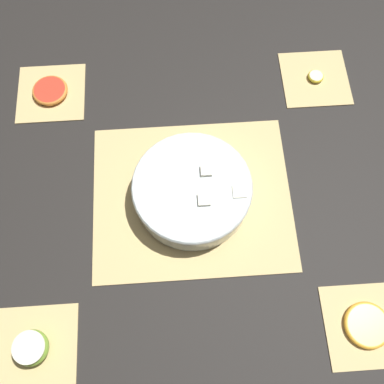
# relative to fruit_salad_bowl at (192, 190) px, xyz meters

# --- Properties ---
(ground_plane) EXTENTS (6.00, 6.00, 0.00)m
(ground_plane) POSITION_rel_fruit_salad_bowl_xyz_m (-0.00, -0.00, -0.04)
(ground_plane) COLOR black
(bamboo_mat_center) EXTENTS (0.44, 0.37, 0.01)m
(bamboo_mat_center) POSITION_rel_fruit_salad_bowl_xyz_m (-0.00, -0.00, -0.04)
(bamboo_mat_center) COLOR #D6B775
(bamboo_mat_center) RESTS_ON ground_plane
(coaster_mat_near_left) EXTENTS (0.16, 0.16, 0.01)m
(coaster_mat_near_left) POSITION_rel_fruit_salad_bowl_xyz_m (-0.33, -0.30, -0.04)
(coaster_mat_near_left) COLOR #D6B775
(coaster_mat_near_left) RESTS_ON ground_plane
(coaster_mat_near_right) EXTENTS (0.16, 0.16, 0.01)m
(coaster_mat_near_right) POSITION_rel_fruit_salad_bowl_xyz_m (0.33, -0.30, -0.04)
(coaster_mat_near_right) COLOR #D6B775
(coaster_mat_near_right) RESTS_ON ground_plane
(coaster_mat_far_left) EXTENTS (0.16, 0.16, 0.01)m
(coaster_mat_far_left) POSITION_rel_fruit_salad_bowl_xyz_m (-0.33, 0.30, -0.04)
(coaster_mat_far_left) COLOR #D6B775
(coaster_mat_far_left) RESTS_ON ground_plane
(coaster_mat_far_right) EXTENTS (0.16, 0.16, 0.01)m
(coaster_mat_far_right) POSITION_rel_fruit_salad_bowl_xyz_m (0.33, 0.30, -0.04)
(coaster_mat_far_right) COLOR #D6B775
(coaster_mat_far_right) RESTS_ON ground_plane
(fruit_salad_bowl) EXTENTS (0.26, 0.26, 0.07)m
(fruit_salad_bowl) POSITION_rel_fruit_salad_bowl_xyz_m (0.00, 0.00, 0.00)
(fruit_salad_bowl) COLOR silver
(fruit_salad_bowl) RESTS_ON bamboo_mat_center
(apple_half) EXTENTS (0.07, 0.07, 0.04)m
(apple_half) POSITION_rel_fruit_salad_bowl_xyz_m (0.33, 0.30, -0.02)
(apple_half) COLOR #7FAD38
(apple_half) RESTS_ON coaster_mat_far_right
(orange_slice_whole) EXTENTS (0.09, 0.09, 0.01)m
(orange_slice_whole) POSITION_rel_fruit_salad_bowl_xyz_m (-0.33, 0.30, -0.03)
(orange_slice_whole) COLOR #F9A338
(orange_slice_whole) RESTS_ON coaster_mat_far_left
(banana_coin_single) EXTENTS (0.04, 0.04, 0.01)m
(banana_coin_single) POSITION_rel_fruit_salad_bowl_xyz_m (-0.33, -0.30, -0.03)
(banana_coin_single) COLOR #F4EABC
(banana_coin_single) RESTS_ON coaster_mat_near_left
(grapefruit_slice) EXTENTS (0.09, 0.09, 0.01)m
(grapefruit_slice) POSITION_rel_fruit_salad_bowl_xyz_m (0.33, -0.30, -0.03)
(grapefruit_slice) COLOR red
(grapefruit_slice) RESTS_ON coaster_mat_near_right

